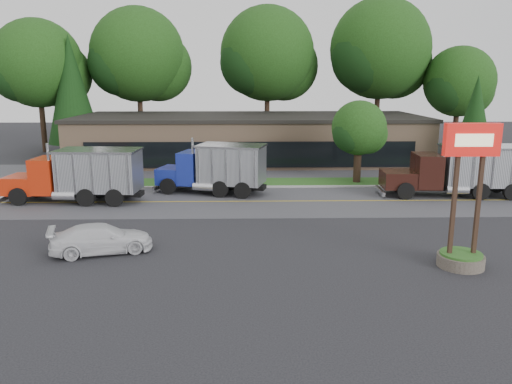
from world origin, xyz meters
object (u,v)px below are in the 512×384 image
at_px(rally_car, 101,239).
at_px(dump_truck_blue, 217,167).
at_px(bilo_sign, 464,220).
at_px(dump_truck_maroon, 464,169).
at_px(dump_truck_red, 81,174).

bearing_deg(rally_car, dump_truck_blue, -37.33).
bearing_deg(bilo_sign, rally_car, 172.33).
distance_m(bilo_sign, rally_car, 15.63).
bearing_deg(dump_truck_blue, rally_car, 84.11).
bearing_deg(dump_truck_maroon, dump_truck_blue, -0.85).
xyz_separation_m(dump_truck_blue, dump_truck_maroon, (16.42, -1.17, 0.01)).
bearing_deg(dump_truck_red, rally_car, 115.79).
distance_m(dump_truck_red, dump_truck_blue, 8.72).
bearing_deg(dump_truck_red, bilo_sign, 152.74).
height_order(bilo_sign, rally_car, bilo_sign).
bearing_deg(bilo_sign, dump_truck_maroon, 66.45).
height_order(dump_truck_blue, dump_truck_maroon, same).
relative_size(bilo_sign, dump_truck_blue, 0.77).
relative_size(dump_truck_red, dump_truck_blue, 1.12).
height_order(bilo_sign, dump_truck_blue, bilo_sign).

